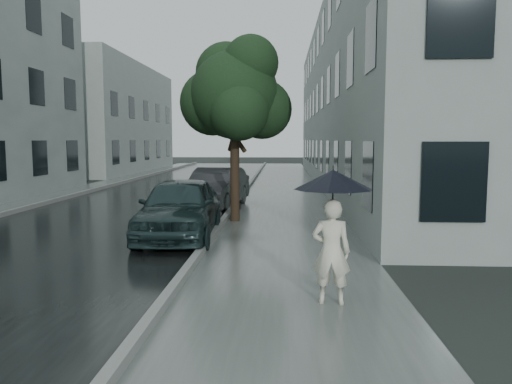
# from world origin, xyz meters

# --- Properties ---
(ground) EXTENTS (120.00, 120.00, 0.00)m
(ground) POSITION_xyz_m (0.00, 0.00, 0.00)
(ground) COLOR black
(ground) RESTS_ON ground
(sidewalk) EXTENTS (3.50, 60.00, 0.01)m
(sidewalk) POSITION_xyz_m (0.25, 12.00, 0.00)
(sidewalk) COLOR slate
(sidewalk) RESTS_ON ground
(kerb_near) EXTENTS (0.15, 60.00, 0.15)m
(kerb_near) POSITION_xyz_m (-1.57, 12.00, 0.07)
(kerb_near) COLOR slate
(kerb_near) RESTS_ON ground
(asphalt_road) EXTENTS (6.85, 60.00, 0.00)m
(asphalt_road) POSITION_xyz_m (-5.08, 12.00, 0.00)
(asphalt_road) COLOR black
(asphalt_road) RESTS_ON ground
(kerb_far) EXTENTS (0.15, 60.00, 0.15)m
(kerb_far) POSITION_xyz_m (-8.57, 12.00, 0.07)
(kerb_far) COLOR slate
(kerb_far) RESTS_ON ground
(sidewalk_far) EXTENTS (1.70, 60.00, 0.01)m
(sidewalk_far) POSITION_xyz_m (-9.50, 12.00, 0.00)
(sidewalk_far) COLOR #4C5451
(sidewalk_far) RESTS_ON ground
(building_near) EXTENTS (7.02, 36.00, 9.00)m
(building_near) POSITION_xyz_m (5.47, 19.50, 4.50)
(building_near) COLOR gray
(building_near) RESTS_ON ground
(building_far_b) EXTENTS (7.02, 18.00, 8.00)m
(building_far_b) POSITION_xyz_m (-13.77, 30.00, 4.00)
(building_far_b) COLOR gray
(building_far_b) RESTS_ON ground
(pedestrian) EXTENTS (0.59, 0.42, 1.53)m
(pedestrian) POSITION_xyz_m (0.82, -0.82, 0.77)
(pedestrian) COLOR beige
(pedestrian) RESTS_ON sidewalk
(umbrella) EXTENTS (1.50, 1.50, 1.07)m
(umbrella) POSITION_xyz_m (0.83, -0.81, 1.82)
(umbrella) COLOR black
(umbrella) RESTS_ON ground
(street_tree) EXTENTS (3.31, 3.01, 5.31)m
(street_tree) POSITION_xyz_m (-1.27, 6.62, 3.70)
(street_tree) COLOR #332619
(street_tree) RESTS_ON ground
(lamp_post) EXTENTS (0.84, 0.37, 5.44)m
(lamp_post) POSITION_xyz_m (-1.60, 8.98, 3.10)
(lamp_post) COLOR black
(lamp_post) RESTS_ON ground
(car_near) EXTENTS (1.91, 4.40, 1.48)m
(car_near) POSITION_xyz_m (-2.37, 3.94, 0.74)
(car_near) COLOR #1B2D2E
(car_near) RESTS_ON ground
(car_far) EXTENTS (2.07, 4.40, 1.40)m
(car_far) POSITION_xyz_m (-2.20, 9.36, 0.70)
(car_far) COLOR #27292C
(car_far) RESTS_ON ground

